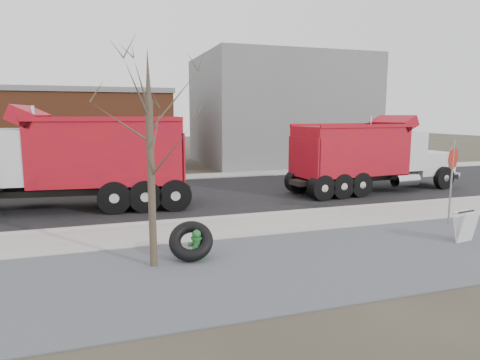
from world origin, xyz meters
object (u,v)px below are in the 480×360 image
object	(u,v)px
fire_hydrant	(197,246)
truck_tire	(191,241)
dump_truck_red_b	(75,158)
dump_truck_red_a	(369,154)
sandwich_board	(465,226)
stop_sign	(452,167)

from	to	relation	value
fire_hydrant	truck_tire	size ratio (longest dim) A/B	0.60
fire_hydrant	dump_truck_red_b	world-z (taller)	dump_truck_red_b
fire_hydrant	dump_truck_red_a	size ratio (longest dim) A/B	0.09
truck_tire	sandwich_board	size ratio (longest dim) A/B	1.46
dump_truck_red_a	sandwich_board	bearing A→B (deg)	-111.97
fire_hydrant	stop_sign	bearing A→B (deg)	28.55
dump_truck_red_a	truck_tire	bearing A→B (deg)	-151.06
sandwich_board	dump_truck_red_b	size ratio (longest dim) A/B	0.10
truck_tire	dump_truck_red_a	distance (m)	12.45
stop_sign	dump_truck_red_a	bearing A→B (deg)	78.00
truck_tire	dump_truck_red_a	world-z (taller)	dump_truck_red_a
stop_sign	sandwich_board	world-z (taller)	stop_sign
sandwich_board	dump_truck_red_a	world-z (taller)	dump_truck_red_a
fire_hydrant	sandwich_board	world-z (taller)	sandwich_board
fire_hydrant	dump_truck_red_a	distance (m)	12.39
dump_truck_red_a	dump_truck_red_b	size ratio (longest dim) A/B	0.93
fire_hydrant	truck_tire	distance (m)	0.20
dump_truck_red_a	dump_truck_red_b	world-z (taller)	dump_truck_red_b
fire_hydrant	sandwich_board	size ratio (longest dim) A/B	0.87
truck_tire	stop_sign	size ratio (longest dim) A/B	0.47
truck_tire	dump_truck_red_a	size ratio (longest dim) A/B	0.15
sandwich_board	fire_hydrant	bearing A→B (deg)	163.40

